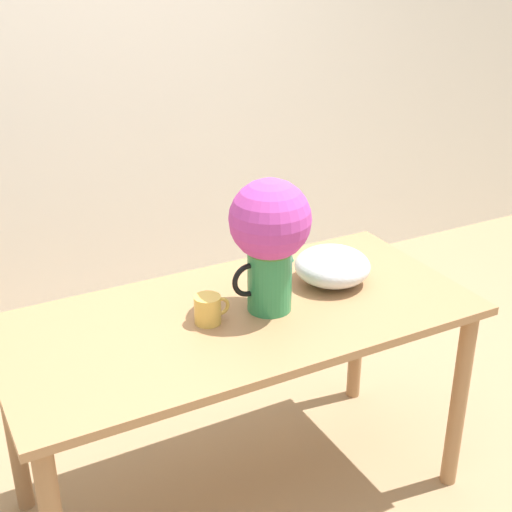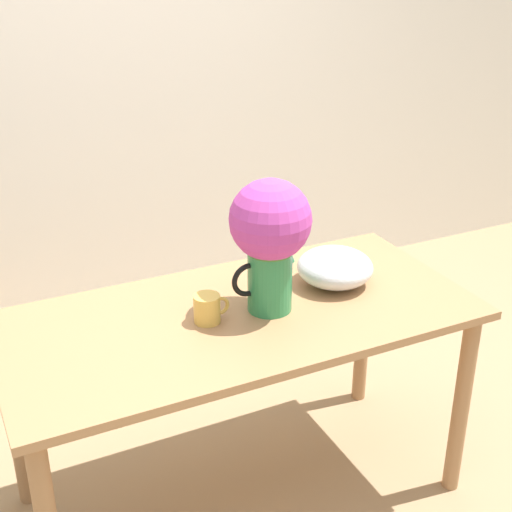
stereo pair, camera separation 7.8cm
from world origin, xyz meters
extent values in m
plane|color=#9E7F5B|center=(0.00, 0.00, 0.00)|extent=(12.00, 12.00, 0.00)
cube|color=silver|center=(0.00, 1.67, 1.30)|extent=(8.00, 0.05, 2.60)
cube|color=#A3754C|center=(-0.06, 0.04, 0.76)|extent=(1.58, 0.75, 0.03)
cylinder|color=#A3754C|center=(0.67, -0.28, 0.37)|extent=(0.06, 0.06, 0.75)
cylinder|color=#A3754C|center=(-0.79, 0.35, 0.37)|extent=(0.06, 0.06, 0.75)
cylinder|color=#A3754C|center=(0.67, 0.35, 0.37)|extent=(0.06, 0.06, 0.75)
cylinder|color=#2D844C|center=(0.04, 0.02, 0.89)|extent=(0.15, 0.15, 0.23)
cone|color=#2D844C|center=(0.10, 0.02, 0.97)|extent=(0.05, 0.05, 0.06)
torus|color=black|center=(-0.04, 0.02, 0.90)|extent=(0.12, 0.02, 0.12)
sphere|color=#3D7033|center=(0.04, 0.02, 1.05)|extent=(0.20, 0.20, 0.20)
sphere|color=#B23D99|center=(0.04, 0.02, 1.10)|extent=(0.27, 0.27, 0.27)
cylinder|color=gold|center=(-0.18, 0.03, 0.82)|extent=(0.09, 0.09, 0.09)
torus|color=gold|center=(-0.14, 0.03, 0.82)|extent=(0.06, 0.01, 0.06)
ellipsoid|color=silver|center=(0.33, 0.08, 0.84)|extent=(0.27, 0.27, 0.13)
camera|label=1|loc=(-0.99, -1.82, 1.94)|focal=50.00mm
camera|label=2|loc=(-0.92, -1.85, 1.94)|focal=50.00mm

